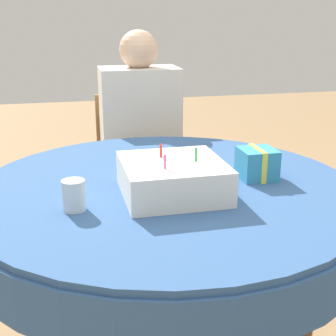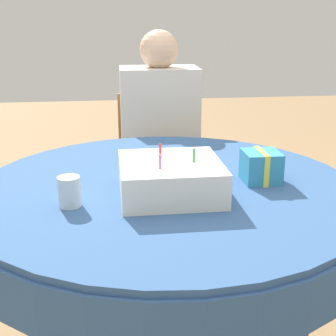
{
  "view_description": "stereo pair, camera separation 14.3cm",
  "coord_description": "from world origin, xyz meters",
  "px_view_note": "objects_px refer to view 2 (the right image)",
  "views": [
    {
      "loc": [
        -0.31,
        -1.36,
        1.27
      ],
      "look_at": [
        0.0,
        -0.03,
        0.83
      ],
      "focal_mm": 50.0,
      "sensor_mm": 36.0,
      "label": 1
    },
    {
      "loc": [
        -0.17,
        -1.38,
        1.27
      ],
      "look_at": [
        0.0,
        -0.03,
        0.83
      ],
      "focal_mm": 50.0,
      "sensor_mm": 36.0,
      "label": 2
    }
  ],
  "objects_px": {
    "birthday_cake": "(171,178)",
    "gift_box": "(261,167)",
    "chair": "(158,170)",
    "person": "(160,131)",
    "drinking_glass": "(69,192)"
  },
  "relations": [
    {
      "from": "birthday_cake",
      "to": "gift_box",
      "type": "bearing_deg",
      "value": 14.76
    },
    {
      "from": "chair",
      "to": "gift_box",
      "type": "height_order",
      "value": "chair"
    },
    {
      "from": "person",
      "to": "birthday_cake",
      "type": "xyz_separation_m",
      "value": [
        -0.07,
        -0.96,
        0.09
      ]
    },
    {
      "from": "birthday_cake",
      "to": "drinking_glass",
      "type": "height_order",
      "value": "birthday_cake"
    },
    {
      "from": "person",
      "to": "chair",
      "type": "bearing_deg",
      "value": 90.0
    },
    {
      "from": "birthday_cake",
      "to": "drinking_glass",
      "type": "xyz_separation_m",
      "value": [
        -0.29,
        -0.05,
        -0.01
      ]
    },
    {
      "from": "person",
      "to": "birthday_cake",
      "type": "height_order",
      "value": "person"
    },
    {
      "from": "person",
      "to": "gift_box",
      "type": "xyz_separation_m",
      "value": [
        0.23,
        -0.88,
        0.09
      ]
    },
    {
      "from": "drinking_glass",
      "to": "gift_box",
      "type": "bearing_deg",
      "value": 12.67
    },
    {
      "from": "person",
      "to": "birthday_cake",
      "type": "bearing_deg",
      "value": -93.33
    },
    {
      "from": "chair",
      "to": "birthday_cake",
      "type": "distance_m",
      "value": 1.11
    },
    {
      "from": "chair",
      "to": "drinking_glass",
      "type": "distance_m",
      "value": 1.21
    },
    {
      "from": "person",
      "to": "birthday_cake",
      "type": "distance_m",
      "value": 0.97
    },
    {
      "from": "drinking_glass",
      "to": "gift_box",
      "type": "distance_m",
      "value": 0.61
    },
    {
      "from": "person",
      "to": "gift_box",
      "type": "height_order",
      "value": "person"
    }
  ]
}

